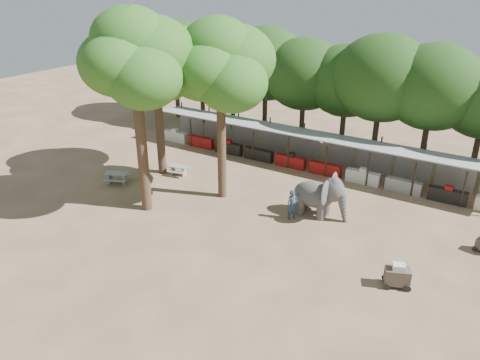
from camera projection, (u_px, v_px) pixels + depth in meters
The scene contains 11 objects.
ground at pixel (206, 251), 24.92m from camera, with size 100.00×100.00×0.00m, color brown.
vendor_stalls at pixel (313, 152), 35.17m from camera, with size 28.00×2.99×2.80m.
yard_tree_left at pixel (155, 59), 31.57m from camera, with size 7.10×6.90×11.02m.
yard_tree_center at pixel (134, 59), 25.83m from camera, with size 7.10×6.90×12.04m.
yard_tree_back at pixel (220, 65), 27.75m from camera, with size 7.10×6.90×11.36m.
backdrop_trees at pixel (343, 82), 37.40m from camera, with size 46.46×5.95×8.33m.
elephant at pixel (320, 195), 28.01m from camera, with size 3.51×2.70×2.69m.
handler at pixel (292, 205), 27.80m from camera, with size 0.66×0.44×1.84m, color #26384C.
picnic_table_near at pixel (117, 176), 32.69m from camera, with size 2.02×1.94×0.79m.
picnic_table_far at pixel (178, 169), 34.08m from camera, with size 1.59×1.48×0.68m.
cart_front at pixel (397, 275), 21.86m from camera, with size 1.47×1.23×1.22m.
Camera 1 is at (12.76, -17.06, 13.59)m, focal length 35.00 mm.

